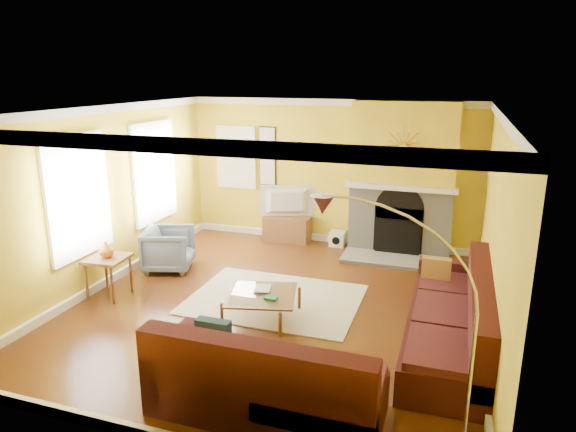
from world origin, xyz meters
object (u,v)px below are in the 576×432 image
(coffee_table, at_px, (262,305))
(media_console, at_px, (287,229))
(armchair, at_px, (169,249))
(arc_lamp, at_px, (400,328))
(sectional_sofa, at_px, (347,313))
(side_table, at_px, (109,277))

(coffee_table, xyz_separation_m, media_console, (-0.72, 3.19, 0.07))
(armchair, relative_size, arc_lamp, 0.36)
(coffee_table, height_order, armchair, armchair)
(sectional_sofa, distance_m, media_console, 4.11)
(coffee_table, bearing_deg, side_table, -178.58)
(sectional_sofa, distance_m, coffee_table, 1.33)
(coffee_table, distance_m, side_table, 2.36)
(media_console, bearing_deg, coffee_table, -77.25)
(media_console, distance_m, side_table, 3.63)
(media_console, height_order, side_table, side_table)
(coffee_table, relative_size, arc_lamp, 0.41)
(armchair, height_order, side_table, armchair)
(coffee_table, xyz_separation_m, side_table, (-2.36, -0.06, 0.13))
(media_console, bearing_deg, sectional_sofa, -61.57)
(armchair, xyz_separation_m, side_table, (-0.26, -1.21, -0.05))
(armchair, distance_m, arc_lamp, 5.09)
(media_console, height_order, armchair, armchair)
(media_console, bearing_deg, arc_lamp, -61.79)
(media_console, bearing_deg, side_table, -116.77)
(coffee_table, bearing_deg, sectional_sofa, -18.94)
(sectional_sofa, relative_size, coffee_table, 4.19)
(side_table, relative_size, arc_lamp, 0.28)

